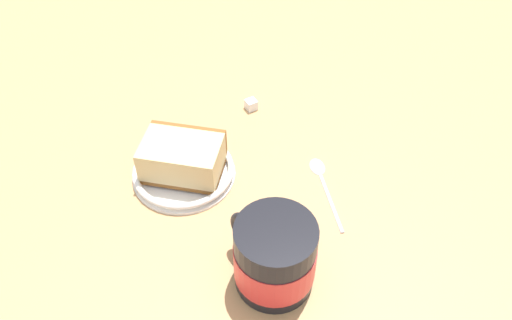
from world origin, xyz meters
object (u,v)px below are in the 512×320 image
object	(u,v)px
tea_mug	(274,256)
sugar_cube	(251,105)
small_plate	(184,171)
cake_slice	(183,157)
teaspoon	(322,176)

from	to	relation	value
tea_mug	sugar_cube	world-z (taller)	tea_mug
small_plate	sugar_cube	distance (cm)	15.86
small_plate	cake_slice	size ratio (longest dim) A/B	1.14
sugar_cube	teaspoon	bearing A→B (deg)	-66.58
cake_slice	small_plate	bearing A→B (deg)	-111.38
teaspoon	tea_mug	bearing A→B (deg)	-124.10
small_plate	cake_slice	world-z (taller)	cake_slice
cake_slice	tea_mug	size ratio (longest dim) A/B	1.15
cake_slice	sugar_cube	bearing A→B (deg)	46.74
tea_mug	teaspoon	size ratio (longest dim) A/B	0.82
tea_mug	sugar_cube	size ratio (longest dim) A/B	6.75
small_plate	sugar_cube	xyz separation A→B (cm)	(10.80, 11.62, -0.01)
tea_mug	small_plate	bearing A→B (deg)	116.10
tea_mug	teaspoon	distance (cm)	16.63
cake_slice	sugar_cube	xyz separation A→B (cm)	(10.70, 11.37, -2.38)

